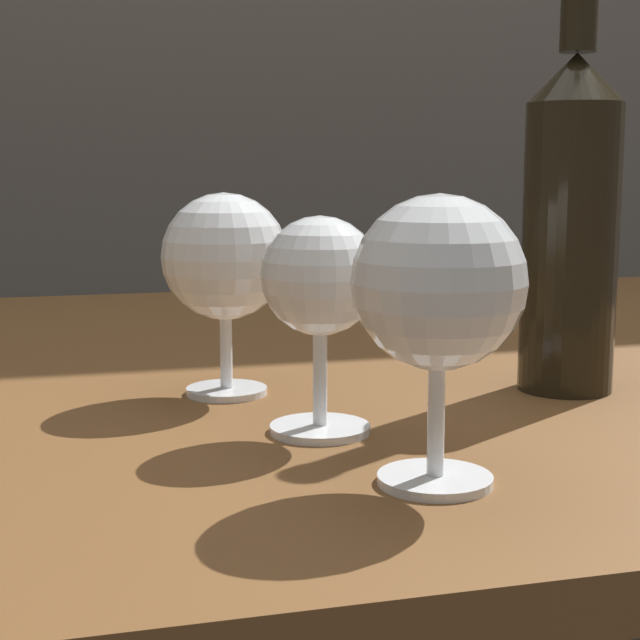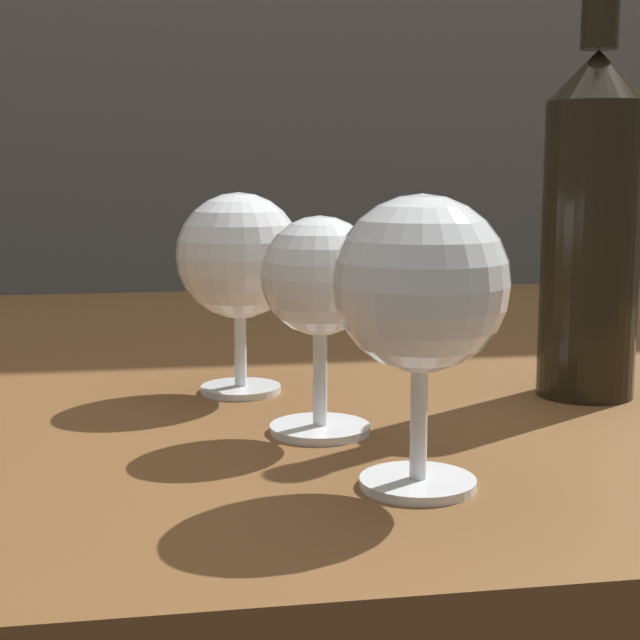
{
  "view_description": "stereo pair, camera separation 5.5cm",
  "coord_description": "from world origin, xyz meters",
  "px_view_note": "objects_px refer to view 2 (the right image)",
  "views": [
    {
      "loc": [
        -0.2,
        -0.81,
        0.89
      ],
      "look_at": [
        -0.04,
        -0.24,
        0.8
      ],
      "focal_mm": 54.76,
      "sensor_mm": 36.0,
      "label": 1
    },
    {
      "loc": [
        -0.14,
        -0.82,
        0.89
      ],
      "look_at": [
        -0.04,
        -0.24,
        0.8
      ],
      "focal_mm": 54.76,
      "sensor_mm": 36.0,
      "label": 2
    }
  ],
  "objects_px": {
    "wine_glass_amber": "(320,284)",
    "wine_bottle": "(592,217)",
    "wine_glass_rose": "(421,287)",
    "wine_glass_chardonnay": "(239,257)"
  },
  "relations": [
    {
      "from": "wine_glass_amber",
      "to": "wine_bottle",
      "type": "bearing_deg",
      "value": 18.19
    },
    {
      "from": "wine_glass_rose",
      "to": "wine_glass_amber",
      "type": "height_order",
      "value": "wine_glass_rose"
    },
    {
      "from": "wine_bottle",
      "to": "wine_glass_rose",
      "type": "bearing_deg",
      "value": -134.05
    },
    {
      "from": "wine_glass_amber",
      "to": "wine_bottle",
      "type": "distance_m",
      "value": 0.22
    },
    {
      "from": "wine_glass_chardonnay",
      "to": "wine_glass_amber",
      "type": "bearing_deg",
      "value": -71.55
    },
    {
      "from": "wine_glass_rose",
      "to": "wine_glass_chardonnay",
      "type": "bearing_deg",
      "value": 107.35
    },
    {
      "from": "wine_glass_chardonnay",
      "to": "wine_bottle",
      "type": "bearing_deg",
      "value": -11.44
    },
    {
      "from": "wine_glass_rose",
      "to": "wine_glass_chardonnay",
      "type": "relative_size",
      "value": 1.04
    },
    {
      "from": "wine_glass_rose",
      "to": "wine_glass_amber",
      "type": "relative_size",
      "value": 1.12
    },
    {
      "from": "wine_glass_amber",
      "to": "wine_glass_chardonnay",
      "type": "distance_m",
      "value": 0.12
    }
  ]
}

